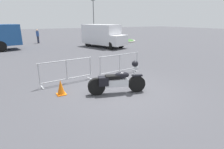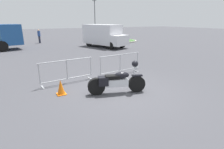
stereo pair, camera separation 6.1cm
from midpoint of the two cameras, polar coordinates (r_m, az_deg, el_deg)
The scene contains 10 objects.
ground_plane at distance 7.01m, azimuth 3.76°, elevation -5.63°, with size 120.00×120.00×0.00m, color #424247.
motorcycle at distance 6.70m, azimuth 1.89°, elevation -2.24°, with size 2.19×0.87×1.27m.
crowd_barrier_near at distance 8.04m, azimuth -14.27°, elevation 1.09°, with size 2.44×0.63×1.07m.
crowd_barrier_far at distance 9.07m, azimuth 2.85°, elevation 3.43°, with size 2.44×0.63×1.07m.
delivery_van at distance 18.95m, azimuth -2.67°, elevation 12.74°, with size 3.50×5.36×2.31m.
parked_car_red at distance 26.08m, azimuth -32.30°, elevation 10.22°, with size 1.73×4.15×1.40m.
pedestrian at distance 23.93m, azimuth -22.63°, elevation 11.64°, with size 0.44×0.44×1.69m.
planter_island at distance 24.30m, azimuth 2.01°, elevation 11.50°, with size 4.58×4.58×1.21m.
traffic_cone at distance 6.92m, azimuth -16.13°, elevation -4.04°, with size 0.34×0.34×0.59m.
street_lamp at distance 27.72m, azimuth -5.59°, elevation 19.21°, with size 0.36×0.70×5.68m.
Camera 2 is at (-3.44, -5.47, 2.72)m, focal length 28.00 mm.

